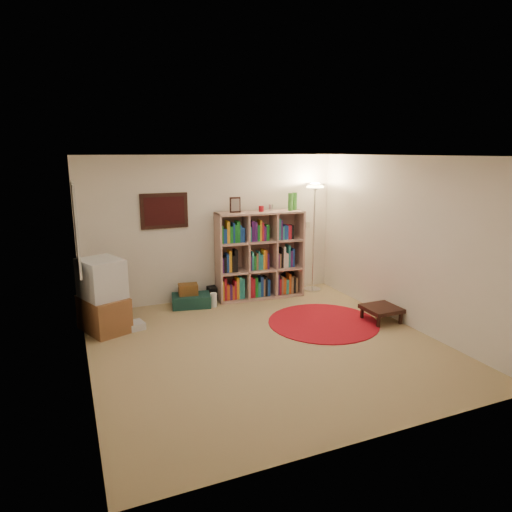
{
  "coord_description": "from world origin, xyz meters",
  "views": [
    {
      "loc": [
        -2.35,
        -5.22,
        2.55
      ],
      "look_at": [
        0.1,
        0.6,
        1.1
      ],
      "focal_mm": 32.0,
      "sensor_mm": 36.0,
      "label": 1
    }
  ],
  "objects_px": {
    "floor_fan": "(288,280)",
    "tv_stand": "(103,297)",
    "suitcase": "(191,301)",
    "floor_lamp": "(315,202)",
    "side_table": "(381,309)",
    "bookshelf": "(259,256)"
  },
  "relations": [
    {
      "from": "floor_lamp",
      "to": "floor_fan",
      "type": "distance_m",
      "value": 1.54
    },
    {
      "from": "bookshelf",
      "to": "side_table",
      "type": "height_order",
      "value": "bookshelf"
    },
    {
      "from": "floor_fan",
      "to": "tv_stand",
      "type": "xyz_separation_m",
      "value": [
        -3.34,
        -0.73,
        0.32
      ]
    },
    {
      "from": "suitcase",
      "to": "tv_stand",
      "type": "bearing_deg",
      "value": -147.62
    },
    {
      "from": "tv_stand",
      "to": "suitcase",
      "type": "distance_m",
      "value": 1.59
    },
    {
      "from": "floor_lamp",
      "to": "side_table",
      "type": "height_order",
      "value": "floor_lamp"
    },
    {
      "from": "tv_stand",
      "to": "suitcase",
      "type": "bearing_deg",
      "value": -1.08
    },
    {
      "from": "bookshelf",
      "to": "floor_fan",
      "type": "height_order",
      "value": "bookshelf"
    },
    {
      "from": "tv_stand",
      "to": "side_table",
      "type": "relative_size",
      "value": 2.09
    },
    {
      "from": "tv_stand",
      "to": "side_table",
      "type": "height_order",
      "value": "tv_stand"
    },
    {
      "from": "bookshelf",
      "to": "tv_stand",
      "type": "height_order",
      "value": "bookshelf"
    },
    {
      "from": "tv_stand",
      "to": "side_table",
      "type": "bearing_deg",
      "value": -39.71
    },
    {
      "from": "tv_stand",
      "to": "floor_lamp",
      "type": "bearing_deg",
      "value": -13.52
    },
    {
      "from": "side_table",
      "to": "suitcase",
      "type": "bearing_deg",
      "value": 144.27
    },
    {
      "from": "tv_stand",
      "to": "side_table",
      "type": "xyz_separation_m",
      "value": [
        3.94,
        -1.26,
        -0.32
      ]
    },
    {
      "from": "side_table",
      "to": "tv_stand",
      "type": "bearing_deg",
      "value": 162.27
    },
    {
      "from": "floor_lamp",
      "to": "tv_stand",
      "type": "height_order",
      "value": "floor_lamp"
    },
    {
      "from": "floor_fan",
      "to": "tv_stand",
      "type": "relative_size",
      "value": 0.37
    },
    {
      "from": "bookshelf",
      "to": "tv_stand",
      "type": "xyz_separation_m",
      "value": [
        -2.68,
        -0.58,
        -0.23
      ]
    },
    {
      "from": "floor_lamp",
      "to": "suitcase",
      "type": "height_order",
      "value": "floor_lamp"
    },
    {
      "from": "floor_fan",
      "to": "suitcase",
      "type": "bearing_deg",
      "value": -175.19
    },
    {
      "from": "bookshelf",
      "to": "floor_lamp",
      "type": "relative_size",
      "value": 0.92
    }
  ]
}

